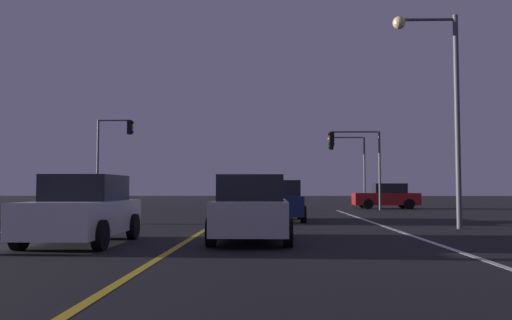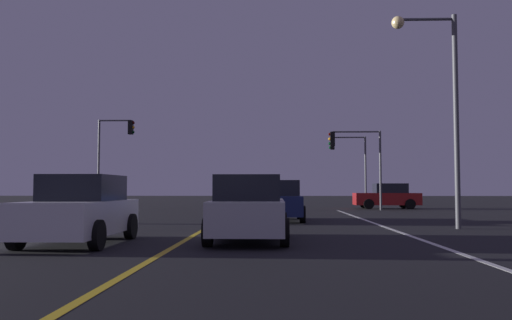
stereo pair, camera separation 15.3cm
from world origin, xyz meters
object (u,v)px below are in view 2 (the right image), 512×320
Objects in this scene: car_ahead_far at (280,201)px; traffic_light_far_right at (348,155)px; car_oncoming at (81,210)px; traffic_light_near_right at (354,151)px; street_lamp_right_far at (440,90)px; car_lead_same_lane at (249,209)px; traffic_light_near_left at (115,144)px; car_crossing_side at (387,197)px.

car_ahead_far is 0.83× the size of traffic_light_far_right.
car_oncoming is 23.01m from traffic_light_near_right.
street_lamp_right_far reaches higher than car_oncoming.
traffic_light_far_right reaches higher than car_oncoming.
car_lead_same_lane is 0.74× the size of traffic_light_near_left.
car_ahead_far and car_crossing_side have the same top height.
traffic_light_far_right is (6.04, 25.34, 3.02)m from car_lead_same_lane.
car_ahead_far is 7.90m from street_lamp_right_far.
traffic_light_near_right is 15.42m from street_lamp_right_far.
traffic_light_near_right is (9.83, 20.60, 2.93)m from car_oncoming.
street_lamp_right_far is at bearing -43.91° from traffic_light_near_left.
car_lead_same_lane is 8.65m from car_ahead_far.
street_lamp_right_far reaches higher than car_ahead_far.
car_lead_same_lane is at bearing 100.42° from car_oncoming.
car_ahead_far is 0.86× the size of traffic_light_near_right.
traffic_light_far_right is 0.71× the size of street_lamp_right_far.
traffic_light_near_left reaches higher than traffic_light_near_right.
street_lamp_right_far is at bearing 83.89° from car_crossing_side.
street_lamp_right_far is (-1.90, -17.72, 3.90)m from car_crossing_side.
car_lead_same_lane is 1.00× the size of car_ahead_far.
car_oncoming is 26.05m from car_crossing_side.
car_ahead_far is at bearing 72.82° from traffic_light_far_right.
street_lamp_right_far reaches higher than traffic_light_far_right.
traffic_light_near_right is 0.97× the size of traffic_light_far_right.
car_ahead_far is (4.99, 9.37, 0.00)m from car_oncoming.
car_oncoming is at bearing -75.01° from traffic_light_near_left.
car_oncoming is 0.83× the size of traffic_light_far_right.
car_oncoming is 1.00× the size of car_lead_same_lane.
traffic_light_far_right is at bearing -17.18° from car_ahead_far.
street_lamp_right_far reaches higher than traffic_light_near_right.
traffic_light_near_right is at bearing 154.48° from car_oncoming.
car_ahead_far is (0.86, 8.61, 0.00)m from car_lead_same_lane.
traffic_light_near_right reaches higher than car_lead_same_lane.
street_lamp_right_far reaches higher than car_lead_same_lane.
car_ahead_far is at bearing 61.50° from car_crossing_side.
traffic_light_far_right is at bearing -93.43° from traffic_light_near_right.
car_oncoming is 0.86× the size of traffic_light_near_right.
traffic_light_near_left is at bearing 0.00° from traffic_light_near_right.
car_lead_same_lane is at bearing -64.08° from traffic_light_near_left.
car_lead_same_lane is at bearing 69.64° from car_crossing_side.
car_oncoming is 0.74× the size of traffic_light_near_left.
car_ahead_far is 15.44m from car_crossing_side.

